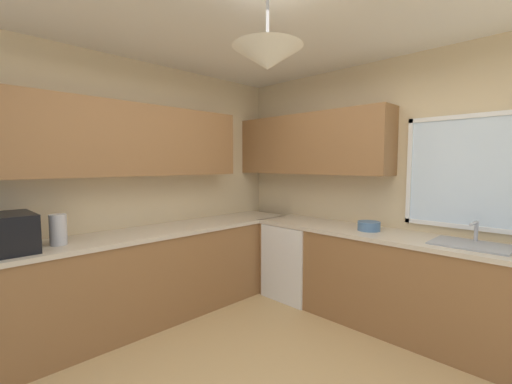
# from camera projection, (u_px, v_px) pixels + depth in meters

# --- Properties ---
(room_shell) EXTENTS (3.99, 3.90, 2.70)m
(room_shell) POSITION_uv_depth(u_px,v_px,m) (247.00, 132.00, 3.07)
(room_shell) COLOR beige
(room_shell) RESTS_ON ground_plane
(counter_run_left) EXTENTS (0.65, 3.51, 0.91)m
(counter_run_left) POSITION_uv_depth(u_px,v_px,m) (149.00, 276.00, 3.35)
(counter_run_left) COLOR olive
(counter_run_left) RESTS_ON ground_plane
(counter_run_back) EXTENTS (3.08, 0.65, 0.91)m
(counter_run_back) POSITION_uv_depth(u_px,v_px,m) (397.00, 282.00, 3.17)
(counter_run_back) COLOR olive
(counter_run_back) RESTS_ON ground_plane
(dishwasher) EXTENTS (0.60, 0.60, 0.86)m
(dishwasher) POSITION_uv_depth(u_px,v_px,m) (297.00, 260.00, 3.98)
(dishwasher) COLOR white
(dishwasher) RESTS_ON ground_plane
(microwave) EXTENTS (0.48, 0.36, 0.29)m
(microwave) POSITION_uv_depth(u_px,v_px,m) (6.00, 233.00, 2.51)
(microwave) COLOR black
(microwave) RESTS_ON counter_run_left
(kettle) EXTENTS (0.13, 0.13, 0.25)m
(kettle) POSITION_uv_depth(u_px,v_px,m) (58.00, 230.00, 2.74)
(kettle) COLOR #B7B7BC
(kettle) RESTS_ON counter_run_left
(sink_assembly) EXTENTS (0.56, 0.40, 0.19)m
(sink_assembly) POSITION_uv_depth(u_px,v_px,m) (471.00, 244.00, 2.73)
(sink_assembly) COLOR #9EA0A5
(sink_assembly) RESTS_ON counter_run_back
(bowl) EXTENTS (0.22, 0.22, 0.09)m
(bowl) POSITION_uv_depth(u_px,v_px,m) (369.00, 226.00, 3.34)
(bowl) COLOR #4C7099
(bowl) RESTS_ON counter_run_back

